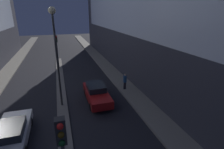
# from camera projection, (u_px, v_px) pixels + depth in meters

# --- Properties ---
(median_strip) EXTENTS (0.88, 28.45, 0.13)m
(median_strip) POSITION_uv_depth(u_px,v_px,m) (61.00, 93.00, 17.37)
(median_strip) COLOR #66605B
(median_strip) RESTS_ON ground
(traffic_light_mid) EXTENTS (0.32, 0.42, 4.58)m
(traffic_light_mid) POSITION_uv_depth(u_px,v_px,m) (57.00, 44.00, 24.06)
(traffic_light_mid) COLOR #383838
(traffic_light_mid) RESTS_ON median_strip
(street_lamp) EXTENTS (0.54, 0.54, 7.96)m
(street_lamp) POSITION_uv_depth(u_px,v_px,m) (55.00, 40.00, 13.22)
(street_lamp) COLOR #383838
(street_lamp) RESTS_ON median_strip
(car_left_lane) EXTENTS (1.88, 4.68, 1.39)m
(car_left_lane) POSITION_uv_depth(u_px,v_px,m) (11.00, 133.00, 10.66)
(car_left_lane) COLOR silver
(car_left_lane) RESTS_ON ground
(car_right_lane) EXTENTS (1.80, 4.75, 1.51)m
(car_right_lane) POSITION_uv_depth(u_px,v_px,m) (97.00, 93.00, 15.83)
(car_right_lane) COLOR maroon
(car_right_lane) RESTS_ON ground
(pedestrian_on_right_sidewalk) EXTENTS (0.35, 0.35, 1.67)m
(pedestrian_on_right_sidewalk) POSITION_uv_depth(u_px,v_px,m) (125.00, 81.00, 17.89)
(pedestrian_on_right_sidewalk) COLOR black
(pedestrian_on_right_sidewalk) RESTS_ON sidewalk_right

